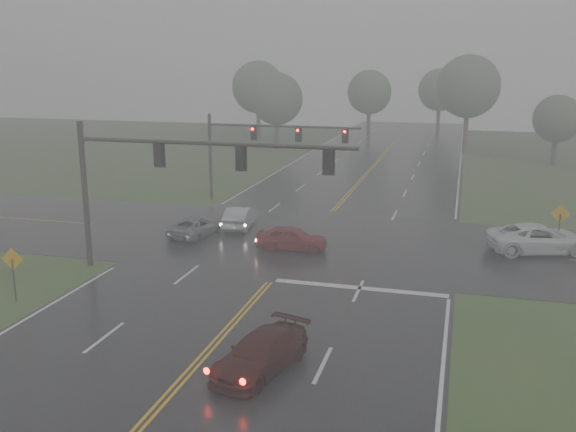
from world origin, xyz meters
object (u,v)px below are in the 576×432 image
(sedan_maroon, at_px, (261,371))
(pickup_white, at_px, (538,252))
(car_grey, at_px, (196,236))
(signal_gantry_far, at_px, (255,141))
(sedan_red, at_px, (292,250))
(sedan_silver, at_px, (240,228))
(signal_gantry_near, at_px, (162,169))

(sedan_maroon, relative_size, pickup_white, 0.79)
(car_grey, bearing_deg, signal_gantry_far, -86.43)
(sedan_red, relative_size, car_grey, 0.95)
(sedan_maroon, xyz_separation_m, signal_gantry_far, (-8.94, 26.58, 4.77))
(pickup_white, bearing_deg, sedan_silver, 70.40)
(sedan_red, bearing_deg, sedan_silver, 43.87)
(sedan_red, relative_size, signal_gantry_near, 0.28)
(car_grey, bearing_deg, sedan_red, 174.93)
(sedan_maroon, bearing_deg, sedan_red, 115.91)
(pickup_white, distance_m, signal_gantry_far, 22.26)
(sedan_silver, distance_m, signal_gantry_near, 11.21)
(sedan_maroon, distance_m, signal_gantry_near, 13.36)
(signal_gantry_near, bearing_deg, car_grey, 101.16)
(sedan_red, bearing_deg, signal_gantry_near, 132.17)
(pickup_white, distance_m, signal_gantry_near, 21.88)
(sedan_red, height_order, sedan_silver, sedan_silver)
(sedan_silver, height_order, signal_gantry_near, signal_gantry_near)
(pickup_white, xyz_separation_m, signal_gantry_near, (-19.16, -9.00, 5.51))
(sedan_maroon, xyz_separation_m, sedan_red, (-2.82, 14.78, 0.00))
(sedan_red, height_order, signal_gantry_near, signal_gantry_near)
(sedan_maroon, xyz_separation_m, signal_gantry_near, (-8.08, 9.10, 5.51))
(sedan_silver, bearing_deg, sedan_maroon, 104.28)
(sedan_silver, relative_size, signal_gantry_near, 0.30)
(signal_gantry_near, xyz_separation_m, signal_gantry_far, (-0.86, 17.48, -0.74))
(sedan_red, height_order, pickup_white, pickup_white)
(sedan_silver, relative_size, pickup_white, 0.74)
(sedan_red, distance_m, car_grey, 6.78)
(sedan_maroon, bearing_deg, pickup_white, 73.61)
(sedan_red, xyz_separation_m, signal_gantry_far, (-6.11, 11.81, 4.77))
(signal_gantry_far, bearing_deg, pickup_white, -22.95)
(sedan_red, bearing_deg, pickup_white, -81.56)
(sedan_silver, height_order, pickup_white, pickup_white)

